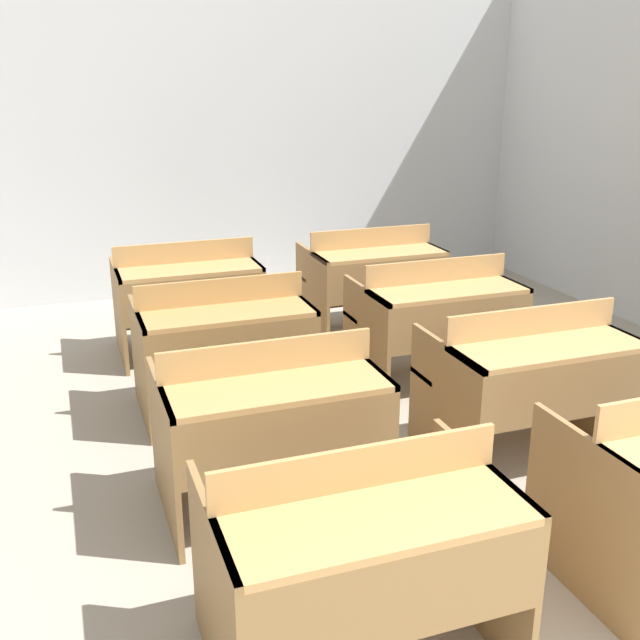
% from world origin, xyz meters
% --- Properties ---
extents(wall_back, '(6.51, 0.06, 3.15)m').
position_xyz_m(wall_back, '(0.00, 6.62, 1.58)').
color(wall_back, silver).
rests_on(wall_back, ground_plane).
extents(bench_front_left, '(1.06, 0.77, 0.87)m').
position_xyz_m(bench_front_left, '(-0.57, 1.49, 0.47)').
color(bench_front_left, olive).
rests_on(bench_front_left, ground_plane).
extents(bench_second_left, '(1.06, 0.77, 0.87)m').
position_xyz_m(bench_second_left, '(-0.58, 2.62, 0.47)').
color(bench_second_left, olive).
rests_on(bench_second_left, ground_plane).
extents(bench_second_right, '(1.06, 0.77, 0.87)m').
position_xyz_m(bench_second_right, '(0.93, 2.64, 0.47)').
color(bench_second_right, olive).
rests_on(bench_second_right, ground_plane).
extents(bench_third_left, '(1.06, 0.77, 0.87)m').
position_xyz_m(bench_third_left, '(-0.54, 3.79, 0.47)').
color(bench_third_left, olive).
rests_on(bench_third_left, ground_plane).
extents(bench_third_right, '(1.06, 0.77, 0.87)m').
position_xyz_m(bench_third_right, '(0.96, 3.79, 0.47)').
color(bench_third_right, olive).
rests_on(bench_third_right, ground_plane).
extents(bench_back_left, '(1.06, 0.77, 0.87)m').
position_xyz_m(bench_back_left, '(-0.57, 4.92, 0.47)').
color(bench_back_left, olive).
rests_on(bench_back_left, ground_plane).
extents(bench_back_right, '(1.06, 0.77, 0.87)m').
position_xyz_m(bench_back_right, '(0.97, 4.92, 0.47)').
color(bench_back_right, olive).
rests_on(bench_back_right, ground_plane).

